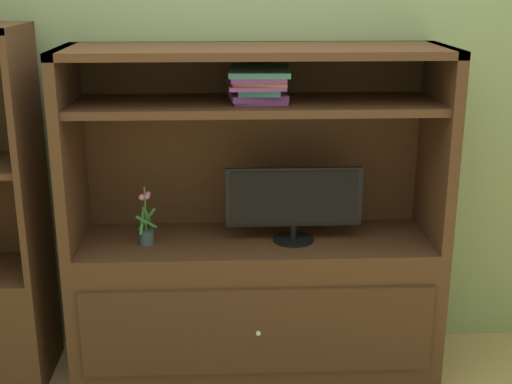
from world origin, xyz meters
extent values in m
cube|color=#8C9E6B|center=(0.00, 0.75, 1.40)|extent=(6.00, 0.10, 2.80)
cube|color=#4C2D1C|center=(0.00, 0.40, 0.35)|extent=(1.74, 0.53, 0.70)
cube|color=#462A19|center=(0.00, 0.13, 0.35)|extent=(1.60, 0.02, 0.42)
sphere|color=silver|center=(0.00, 0.11, 0.35)|extent=(0.02, 0.02, 0.02)
cube|color=#4C2D1C|center=(-0.85, 0.40, 1.15)|extent=(0.05, 0.53, 0.90)
cube|color=#4C2D1C|center=(0.85, 0.40, 1.15)|extent=(0.05, 0.53, 0.90)
cube|color=#4C2D1C|center=(0.00, 0.65, 1.15)|extent=(1.74, 0.02, 0.90)
cube|color=#4C2D1C|center=(0.00, 0.40, 1.58)|extent=(1.74, 0.53, 0.04)
cube|color=#4C2D1C|center=(0.00, 0.40, 1.34)|extent=(1.64, 0.47, 0.04)
cylinder|color=black|center=(0.18, 0.37, 0.70)|extent=(0.19, 0.19, 0.01)
cylinder|color=black|center=(0.18, 0.37, 0.74)|extent=(0.03, 0.03, 0.06)
cube|color=black|center=(0.18, 0.37, 0.91)|extent=(0.64, 0.02, 0.28)
cube|color=black|center=(0.18, 0.36, 0.91)|extent=(0.59, 0.00, 0.25)
cylinder|color=#384C56|center=(-0.51, 0.36, 0.73)|extent=(0.07, 0.07, 0.06)
cylinder|color=#3D6B33|center=(-0.51, 0.36, 0.87)|extent=(0.01, 0.01, 0.22)
cube|color=#2D7A38|center=(-0.49, 0.36, 0.81)|extent=(0.03, 0.10, 0.13)
cube|color=#2D7A38|center=(-0.51, 0.38, 0.81)|extent=(0.09, 0.01, 0.12)
cube|color=#2D7A38|center=(-0.53, 0.36, 0.81)|extent=(0.02, 0.09, 0.11)
cube|color=#2D7A38|center=(-0.51, 0.34, 0.81)|extent=(0.10, 0.03, 0.07)
sphere|color=#C6729E|center=(-0.50, 0.37, 0.93)|extent=(0.03, 0.03, 0.03)
sphere|color=#C6729E|center=(-0.52, 0.35, 0.93)|extent=(0.03, 0.03, 0.03)
sphere|color=#C6729E|center=(-0.50, 0.37, 0.94)|extent=(0.02, 0.02, 0.02)
cube|color=purple|center=(0.02, 0.40, 1.36)|extent=(0.24, 0.26, 0.01)
cube|color=purple|center=(0.01, 0.40, 1.38)|extent=(0.27, 0.27, 0.03)
cube|color=teal|center=(0.02, 0.39, 1.41)|extent=(0.20, 0.27, 0.03)
cube|color=purple|center=(0.00, 0.40, 1.44)|extent=(0.25, 0.35, 0.02)
cube|color=#A56638|center=(0.03, 0.40, 1.45)|extent=(0.26, 0.35, 0.01)
cube|color=purple|center=(0.02, 0.39, 1.47)|extent=(0.25, 0.31, 0.02)
cube|color=teal|center=(0.02, 0.40, 1.49)|extent=(0.28, 0.34, 0.02)
cube|color=#4C2D1C|center=(-1.03, 0.40, 1.13)|extent=(0.03, 0.45, 1.13)
camera|label=1|loc=(-0.13, -2.70, 1.89)|focal=48.81mm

